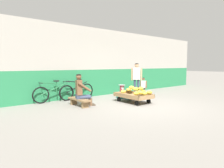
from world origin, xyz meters
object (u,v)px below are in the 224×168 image
(bicycle_near_left, at_px, (54,93))
(customer_adult, at_px, (137,76))
(vendor_seated, at_px, (81,90))
(shopping_bag, at_px, (133,96))
(customer_child, at_px, (143,86))
(low_bench, at_px, (79,101))
(plastic_crate, at_px, (122,95))
(banana_cart, at_px, (133,96))
(bicycle_far_left, at_px, (77,91))
(weighing_scale, at_px, (122,88))

(bicycle_near_left, distance_m, customer_adult, 3.64)
(vendor_seated, relative_size, shopping_bag, 4.75)
(vendor_seated, xyz_separation_m, customer_adult, (2.93, 0.09, 0.38))
(bicycle_near_left, bearing_deg, customer_adult, -19.96)
(bicycle_near_left, xyz_separation_m, customer_child, (3.33, -1.67, 0.21))
(low_bench, height_order, plastic_crate, plastic_crate)
(bicycle_near_left, relative_size, customer_child, 1.83)
(banana_cart, distance_m, customer_adult, 1.49)
(vendor_seated, height_order, shopping_bag, vendor_seated)
(bicycle_far_left, height_order, shopping_bag, bicycle_far_left)
(banana_cart, distance_m, bicycle_near_left, 3.10)
(customer_adult, bearing_deg, weighing_scale, 164.66)
(bicycle_far_left, bearing_deg, plastic_crate, -32.32)
(low_bench, relative_size, customer_adult, 0.72)
(bicycle_far_left, xyz_separation_m, customer_child, (2.31, -1.68, 0.21))
(bicycle_near_left, height_order, bicycle_far_left, same)
(banana_cart, xyz_separation_m, customer_child, (0.99, 0.35, 0.32))
(low_bench, bearing_deg, vendor_seated, -18.40)
(customer_adult, height_order, shopping_bag, customer_adult)
(banana_cart, height_order, low_bench, banana_cart)
(weighing_scale, xyz_separation_m, customer_adult, (0.72, -0.20, 0.50))
(vendor_seated, bearing_deg, low_bench, 161.60)
(vendor_seated, relative_size, customer_adult, 0.75)
(plastic_crate, distance_m, customer_child, 1.02)
(customer_child, bearing_deg, vendor_seated, 172.92)
(vendor_seated, bearing_deg, bicycle_near_left, 108.80)
(vendor_seated, bearing_deg, bicycle_far_left, 66.41)
(vendor_seated, relative_size, bicycle_far_left, 0.69)
(plastic_crate, xyz_separation_m, weighing_scale, (0.00, -0.00, 0.30))
(bicycle_near_left, height_order, customer_child, customer_child)
(weighing_scale, distance_m, customer_child, 0.94)
(customer_adult, height_order, customer_child, customer_adult)
(weighing_scale, bearing_deg, vendor_seated, -172.64)
(banana_cart, height_order, bicycle_far_left, bicycle_far_left)
(vendor_seated, height_order, customer_adult, customer_adult)
(low_bench, height_order, shopping_bag, low_bench)
(shopping_bag, bearing_deg, banana_cart, -134.39)
(low_bench, distance_m, customer_child, 3.01)
(low_bench, relative_size, shopping_bag, 4.59)
(low_bench, relative_size, plastic_crate, 3.06)
(weighing_scale, bearing_deg, banana_cart, -107.55)
(bicycle_far_left, relative_size, customer_adult, 1.08)
(low_bench, height_order, weighing_scale, weighing_scale)
(bicycle_near_left, distance_m, bicycle_far_left, 1.02)
(plastic_crate, relative_size, weighing_scale, 1.20)
(shopping_bag, bearing_deg, vendor_seated, 176.57)
(bicycle_far_left, relative_size, customer_child, 1.83)
(customer_adult, relative_size, shopping_bag, 6.38)
(low_bench, xyz_separation_m, bicycle_far_left, (0.66, 1.29, 0.15))
(vendor_seated, xyz_separation_m, shopping_bag, (2.45, -0.15, -0.45))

